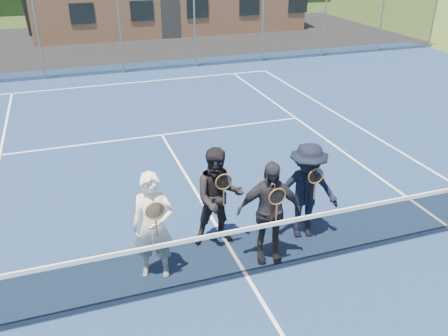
# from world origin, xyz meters

# --- Properties ---
(ground) EXTENTS (220.00, 220.00, 0.00)m
(ground) POSITION_xyz_m (0.00, 20.00, 0.00)
(ground) COLOR #324A1A
(ground) RESTS_ON ground
(court_surface) EXTENTS (30.00, 30.00, 0.02)m
(court_surface) POSITION_xyz_m (0.00, 0.00, 0.01)
(court_surface) COLOR navy
(court_surface) RESTS_ON ground
(tarmac_carpark) EXTENTS (40.00, 12.00, 0.01)m
(tarmac_carpark) POSITION_xyz_m (-4.00, 20.00, 0.01)
(tarmac_carpark) COLOR black
(tarmac_carpark) RESTS_ON ground
(hedge_row) EXTENTS (40.00, 1.20, 1.10)m
(hedge_row) POSITION_xyz_m (0.00, 32.00, 0.55)
(hedge_row) COLOR black
(hedge_row) RESTS_ON ground
(court_markings) EXTENTS (11.03, 23.83, 0.01)m
(court_markings) POSITION_xyz_m (0.00, 0.00, 0.02)
(court_markings) COLOR white
(court_markings) RESTS_ON court_surface
(tennis_net) EXTENTS (11.68, 0.08, 1.10)m
(tennis_net) POSITION_xyz_m (0.00, 0.00, 0.54)
(tennis_net) COLOR slate
(tennis_net) RESTS_ON ground
(perimeter_fence) EXTENTS (30.07, 0.07, 3.02)m
(perimeter_fence) POSITION_xyz_m (0.00, 13.50, 1.52)
(perimeter_fence) COLOR slate
(perimeter_fence) RESTS_ON ground
(player_a) EXTENTS (0.76, 0.61, 1.80)m
(player_a) POSITION_xyz_m (-1.35, 0.56, 0.92)
(player_a) COLOR white
(player_a) RESTS_ON court_surface
(player_b) EXTENTS (0.97, 0.80, 1.80)m
(player_b) POSITION_xyz_m (-0.11, 1.09, 0.92)
(player_b) COLOR black
(player_b) RESTS_ON court_surface
(player_c) EXTENTS (1.13, 0.68, 1.80)m
(player_c) POSITION_xyz_m (0.51, 0.36, 0.92)
(player_c) COLOR #242429
(player_c) RESTS_ON court_surface
(player_d) EXTENTS (1.28, 0.89, 1.80)m
(player_d) POSITION_xyz_m (1.41, 0.79, 0.92)
(player_d) COLOR black
(player_d) RESTS_ON court_surface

